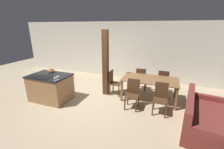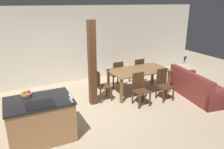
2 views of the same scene
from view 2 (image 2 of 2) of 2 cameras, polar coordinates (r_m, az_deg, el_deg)
ground_plane at (r=5.90m, az=-4.46°, el=-10.17°), size 16.00×16.00×0.00m
wall_back at (r=7.91m, az=-12.08°, el=7.39°), size 11.20×0.08×2.70m
kitchen_island at (r=4.97m, az=-18.12°, el=-11.06°), size 1.35×0.95×0.91m
fruit_bowl at (r=5.04m, az=-21.54°, el=-4.71°), size 0.23×0.23×0.12m
wine_glass_near at (r=4.45m, az=-10.38°, el=-5.70°), size 0.07×0.07×0.16m
wine_glass_middle at (r=4.52m, az=-10.66°, el=-5.32°), size 0.07×0.07×0.16m
wine_glass_far at (r=4.59m, az=-10.94°, el=-4.95°), size 0.07×0.07×0.16m
dining_table at (r=6.97m, az=7.03°, el=0.51°), size 1.86×1.01×0.78m
dining_chair_near_left at (r=6.25m, az=7.33°, el=-3.65°), size 0.40×0.40×0.93m
dining_chair_near_right at (r=6.73m, az=13.33°, el=-2.39°), size 0.40×0.40×0.93m
dining_chair_far_left at (r=7.43m, az=1.22°, el=0.15°), size 0.40×0.40×0.93m
dining_chair_far_right at (r=7.83m, az=6.68°, el=1.00°), size 0.40×0.40×0.93m
dining_chair_head_end at (r=6.46m, az=-2.87°, el=-2.79°), size 0.40×0.40×0.93m
couch at (r=7.26m, az=21.60°, el=-3.45°), size 1.20×2.04×0.83m
timber_post at (r=6.04m, az=-5.19°, el=2.78°), size 0.19×0.19×2.39m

